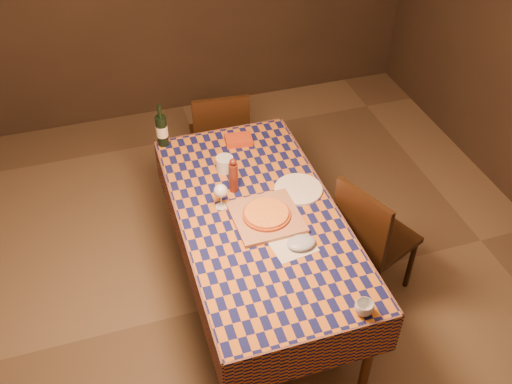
# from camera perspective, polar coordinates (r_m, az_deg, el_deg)

# --- Properties ---
(room) EXTENTS (5.00, 5.10, 2.70)m
(room) POSITION_cam_1_polar(r_m,az_deg,el_deg) (3.02, 0.29, 5.86)
(room) COLOR brown
(room) RESTS_ON ground
(dining_table) EXTENTS (0.94, 1.84, 0.77)m
(dining_table) POSITION_cam_1_polar(r_m,az_deg,el_deg) (3.44, 0.25, -3.12)
(dining_table) COLOR brown
(dining_table) RESTS_ON ground
(cutting_board) EXTENTS (0.40, 0.40, 0.02)m
(cutting_board) POSITION_cam_1_polar(r_m,az_deg,el_deg) (3.35, 1.05, -2.51)
(cutting_board) COLOR #AD7351
(cutting_board) RESTS_ON dining_table
(pizza) EXTENTS (0.33, 0.33, 0.03)m
(pizza) POSITION_cam_1_polar(r_m,az_deg,el_deg) (3.33, 1.06, -2.19)
(pizza) COLOR #9B3E19
(pizza) RESTS_ON cutting_board
(pepper_mill) EXTENTS (0.07, 0.07, 0.24)m
(pepper_mill) POSITION_cam_1_polar(r_m,az_deg,el_deg) (3.47, -2.28, 1.63)
(pepper_mill) COLOR #501C12
(pepper_mill) RESTS_ON dining_table
(bowl) EXTENTS (0.20, 0.20, 0.05)m
(bowl) POSITION_cam_1_polar(r_m,az_deg,el_deg) (3.37, 0.79, -1.90)
(bowl) COLOR #58404A
(bowl) RESTS_ON dining_table
(wine_glass) EXTENTS (0.08, 0.08, 0.17)m
(wine_glass) POSITION_cam_1_polar(r_m,az_deg,el_deg) (3.36, -3.55, 0.02)
(wine_glass) COLOR silver
(wine_glass) RESTS_ON dining_table
(wine_bottle) EXTENTS (0.09, 0.09, 0.31)m
(wine_bottle) POSITION_cam_1_polar(r_m,az_deg,el_deg) (3.91, -9.40, 6.13)
(wine_bottle) COLOR black
(wine_bottle) RESTS_ON dining_table
(deli_tub) EXTENTS (0.12, 0.12, 0.09)m
(deli_tub) POSITION_cam_1_polar(r_m,az_deg,el_deg) (3.68, -3.15, 2.85)
(deli_tub) COLOR silver
(deli_tub) RESTS_ON dining_table
(takeout_container) EXTENTS (0.19, 0.15, 0.05)m
(takeout_container) POSITION_cam_1_polar(r_m,az_deg,el_deg) (3.92, -1.75, 5.23)
(takeout_container) COLOR #B63B17
(takeout_container) RESTS_ON dining_table
(white_plate) EXTENTS (0.38, 0.38, 0.02)m
(white_plate) POSITION_cam_1_polar(r_m,az_deg,el_deg) (3.55, 4.26, 0.27)
(white_plate) COLOR white
(white_plate) RESTS_ON dining_table
(tumbler) EXTENTS (0.12, 0.12, 0.08)m
(tumbler) POSITION_cam_1_polar(r_m,az_deg,el_deg) (2.92, 10.76, -11.33)
(tumbler) COLOR silver
(tumbler) RESTS_ON dining_table
(flour_patch) EXTENTS (0.26, 0.21, 0.00)m
(flour_patch) POSITION_cam_1_polar(r_m,az_deg,el_deg) (3.20, 3.77, -5.46)
(flour_patch) COLOR silver
(flour_patch) RESTS_ON dining_table
(flour_bag) EXTENTS (0.18, 0.14, 0.05)m
(flour_bag) POSITION_cam_1_polar(r_m,az_deg,el_deg) (3.19, 4.55, -5.08)
(flour_bag) COLOR #96A5C0
(flour_bag) RESTS_ON dining_table
(chair_far) EXTENTS (0.46, 0.46, 0.93)m
(chair_far) POSITION_cam_1_polar(r_m,az_deg,el_deg) (4.43, -3.61, 5.58)
(chair_far) COLOR black
(chair_far) RESTS_ON ground
(chair_right) EXTENTS (0.56, 0.55, 0.93)m
(chair_right) POSITION_cam_1_polar(r_m,az_deg,el_deg) (3.67, 11.30, -4.26)
(chair_right) COLOR black
(chair_right) RESTS_ON ground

